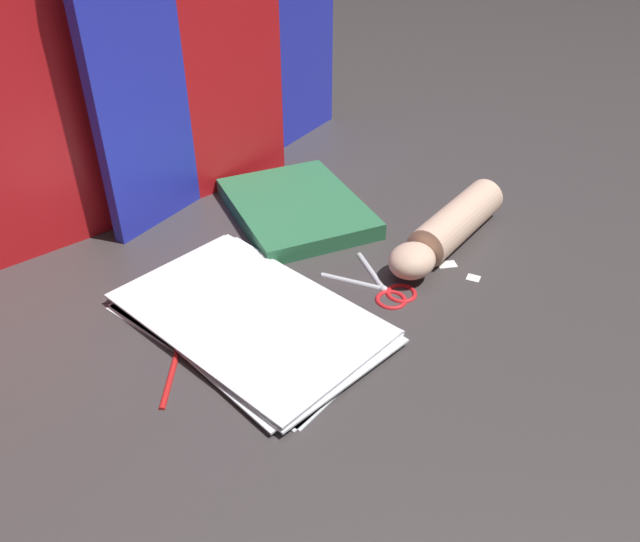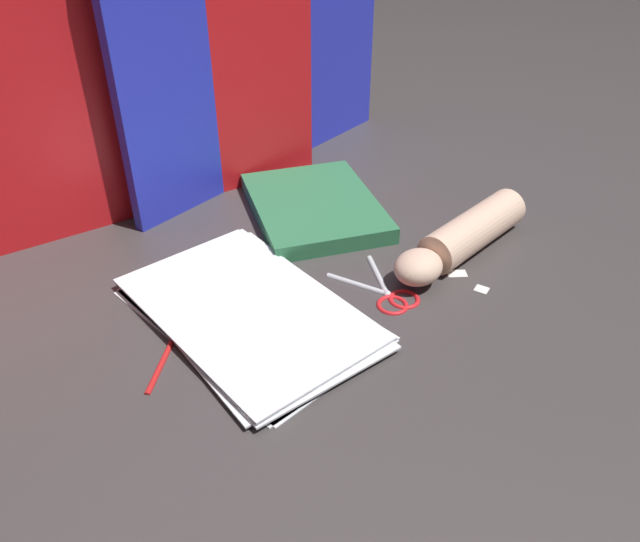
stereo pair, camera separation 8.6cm
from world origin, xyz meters
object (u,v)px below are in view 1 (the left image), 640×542
object	(u,v)px
scissors	(384,287)
book_closed	(296,208)
paper_stack	(251,316)
hand_forearm	(448,229)

from	to	relation	value
scissors	book_closed	bearing A→B (deg)	73.90
paper_stack	hand_forearm	distance (m)	0.36
paper_stack	scissors	distance (m)	0.20
paper_stack	hand_forearm	bearing A→B (deg)	-14.63
paper_stack	book_closed	world-z (taller)	book_closed
scissors	hand_forearm	xyz separation A→B (m)	(0.17, -0.00, 0.03)
paper_stack	hand_forearm	size ratio (longest dim) A/B	1.27
paper_stack	hand_forearm	xyz separation A→B (m)	(0.35, -0.09, 0.02)
book_closed	scissors	xyz separation A→B (m)	(-0.07, -0.25, -0.01)
scissors	hand_forearm	size ratio (longest dim) A/B	0.50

